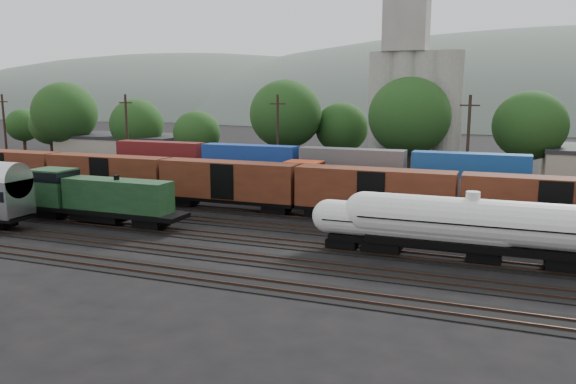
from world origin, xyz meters
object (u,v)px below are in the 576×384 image
(orange_locomotive, at_px, (345,185))
(grain_silo, at_px, (413,100))
(green_locomotive, at_px, (90,196))
(tank_car_a, at_px, (411,225))

(orange_locomotive, bearing_deg, grain_silo, 84.11)
(green_locomotive, xyz_separation_m, orange_locomotive, (20.60, 15.00, -0.04))
(green_locomotive, relative_size, orange_locomotive, 0.96)
(tank_car_a, bearing_deg, grain_silo, 99.17)
(tank_car_a, height_order, orange_locomotive, orange_locomotive)
(tank_car_a, distance_m, grain_silo, 42.46)
(tank_car_a, bearing_deg, green_locomotive, -180.00)
(green_locomotive, bearing_deg, grain_silo, 60.41)
(green_locomotive, xyz_separation_m, tank_car_a, (29.90, 0.00, -0.24))
(tank_car_a, distance_m, orange_locomotive, 17.65)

